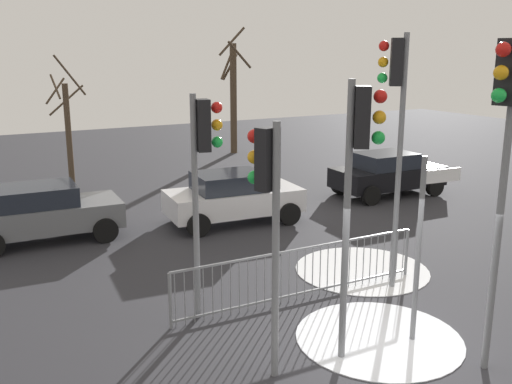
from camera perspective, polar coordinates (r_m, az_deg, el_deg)
The scene contains 15 objects.
ground_plane at distance 10.05m, azimuth 12.05°, elevation -15.18°, with size 60.00×60.00×0.00m, color #2D2D33.
traffic_light_rear_right at distance 10.14m, azimuth -5.29°, elevation 3.50°, with size 0.56×0.36×4.11m.
traffic_light_foreground_right at distance 8.24m, azimuth 1.19°, elevation -0.07°, with size 0.38×0.55×3.88m.
traffic_light_mid_left at distance 11.68m, azimuth 13.61°, elevation 8.21°, with size 0.49×0.44×5.15m.
traffic_light_foreground_left at distance 8.81m, azimuth 23.32°, elevation 5.44°, with size 0.56×0.36×5.08m.
traffic_light_rear_left at distance 8.70m, azimuth 10.11°, elevation 3.15°, with size 0.50×0.43×4.43m.
direction_sign_post at distance 9.91m, azimuth 16.08°, elevation -4.58°, with size 0.79×0.13×3.19m.
pedestrian_guard_railing at distance 11.53m, azimuth 4.48°, elevation -7.96°, with size 5.50×0.14×1.07m.
car_grey_far at distance 15.89m, azimuth -20.27°, elevation -1.85°, with size 3.87×2.07×1.47m.
car_white_near at distance 16.46m, azimuth -2.34°, elevation -0.46°, with size 3.93×2.19×1.47m.
car_black_mid at distance 20.13m, azimuth 12.81°, elevation 1.84°, with size 3.85×2.01×1.47m.
bare_tree_left at distance 21.62m, azimuth -18.09°, elevation 5.94°, with size 1.44×1.40×4.69m.
bare_tree_centre at distance 27.74m, azimuth -2.25°, elevation 9.69°, with size 1.41×1.52×5.91m.
snow_patch_kerb at distance 10.48m, azimuth 12.01°, elevation -13.88°, with size 2.86×2.86×0.01m, color white.
snow_patch_verge at distance 13.37m, azimuth 10.41°, elevation -7.53°, with size 2.99×2.99×0.01m, color white.
Camera 1 is at (-5.87, -6.58, 4.82)m, focal length 40.50 mm.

